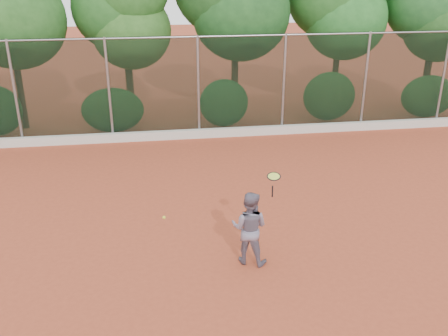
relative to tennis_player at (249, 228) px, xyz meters
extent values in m
plane|color=#A64227|center=(-0.21, 1.08, -0.79)|extent=(80.00, 80.00, 0.00)
cube|color=beige|center=(-0.21, 7.90, -0.64)|extent=(24.00, 0.20, 0.30)
imported|color=slate|center=(0.00, 0.00, 0.00)|extent=(0.94, 0.86, 1.57)
cube|color=black|center=(-0.21, 8.08, 0.96)|extent=(24.00, 0.01, 3.50)
cylinder|color=gray|center=(-0.21, 8.08, 2.66)|extent=(24.00, 0.06, 0.06)
cylinder|color=gray|center=(-6.21, 8.08, 0.96)|extent=(0.09, 0.09, 3.50)
cylinder|color=gray|center=(-3.21, 8.08, 0.96)|extent=(0.09, 0.09, 3.50)
cylinder|color=gray|center=(-0.21, 8.08, 0.96)|extent=(0.09, 0.09, 3.50)
cylinder|color=gray|center=(2.79, 8.08, 0.96)|extent=(0.09, 0.09, 3.50)
cylinder|color=gray|center=(5.79, 8.08, 0.96)|extent=(0.09, 0.09, 3.50)
cylinder|color=gray|center=(8.79, 8.08, 0.96)|extent=(0.09, 0.09, 3.50)
cylinder|color=#472C1B|center=(-6.51, 9.98, 0.66)|extent=(0.24, 0.24, 2.90)
ellipsoid|color=#37762D|center=(-6.31, 9.88, 3.11)|extent=(3.50, 2.90, 3.40)
cylinder|color=#3E2A18|center=(-2.61, 10.38, 0.41)|extent=(0.28, 0.28, 2.40)
ellipsoid|color=#2D5E20|center=(-2.41, 10.28, 2.61)|extent=(2.90, 2.40, 2.80)
ellipsoid|color=#1F561D|center=(-2.91, 10.58, 3.41)|extent=(3.20, 2.70, 3.10)
cylinder|color=#482D1B|center=(1.39, 10.08, 0.71)|extent=(0.26, 0.26, 3.00)
ellipsoid|color=#286827|center=(1.59, 9.98, 3.21)|extent=(3.60, 3.00, 3.50)
cylinder|color=#462E1B|center=(5.49, 10.28, 0.56)|extent=(0.24, 0.24, 2.70)
ellipsoid|color=#226324|center=(5.69, 10.18, 2.91)|extent=(3.20, 2.70, 3.10)
cylinder|color=#3E2717|center=(9.19, 9.88, 0.46)|extent=(0.28, 0.28, 2.50)
ellipsoid|color=#306627|center=(9.39, 9.78, 2.71)|extent=(3.00, 2.50, 2.90)
ellipsoid|color=#2C742E|center=(8.89, 10.08, 3.51)|extent=(3.30, 2.80, 3.20)
ellipsoid|color=#2E6727|center=(-3.21, 8.88, 0.06)|extent=(2.20, 1.16, 1.60)
ellipsoid|color=#30772D|center=(0.79, 8.88, 0.16)|extent=(1.80, 1.04, 1.76)
ellipsoid|color=#37722B|center=(4.79, 8.88, 0.26)|extent=(2.00, 1.10, 1.84)
ellipsoid|color=#35702B|center=(8.79, 8.88, 0.11)|extent=(2.16, 1.12, 1.64)
cylinder|color=black|center=(0.43, -0.06, 0.81)|extent=(0.06, 0.10, 0.27)
torus|color=black|center=(0.43, -0.12, 1.16)|extent=(0.34, 0.33, 0.09)
cylinder|color=#D8E844|center=(0.43, -0.12, 1.16)|extent=(0.28, 0.28, 0.06)
sphere|color=yellow|center=(-1.70, -0.27, 0.52)|extent=(0.06, 0.06, 0.06)
camera|label=1|loc=(-1.79, -8.65, 5.01)|focal=40.00mm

